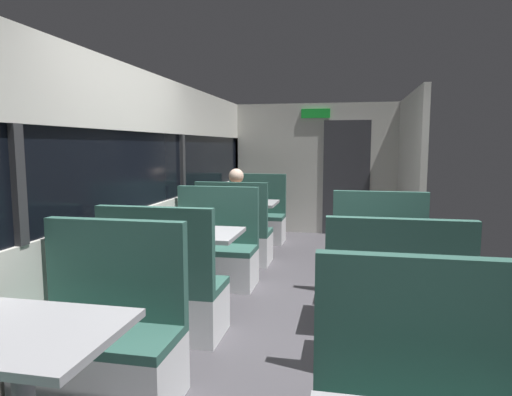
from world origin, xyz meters
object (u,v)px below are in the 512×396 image
Objects in this scene: dining_table_near_window at (21,350)px; bench_mid_window_facing_end at (165,297)px; dining_table_far_window at (246,208)px; coffee_cup_secondary at (407,242)px; bench_near_window_facing_entry at (105,347)px; seated_passenger at (236,222)px; bench_rear_aisle_facing_entry at (379,269)px; bench_far_window_facing_entry at (255,221)px; dining_table_mid_window at (193,242)px; bench_mid_window_facing_entry at (214,256)px; dining_table_rear_aisle at (386,256)px; bench_far_window_facing_end at (235,239)px; bench_rear_aisle_facing_end at (394,323)px.

bench_mid_window_facing_end is (0.00, 1.64, -0.31)m from dining_table_near_window.
coffee_cup_secondary is at bearing -53.69° from dining_table_far_window.
seated_passenger is at bearing 90.00° from bench_near_window_facing_entry.
dining_table_near_window is 3.37m from bench_rear_aisle_facing_entry.
bench_far_window_facing_entry is at bearing 90.00° from dining_table_far_window.
dining_table_mid_window is 0.82× the size of bench_mid_window_facing_end.
bench_mid_window_facing_entry is (0.00, 3.04, -0.31)m from dining_table_near_window.
bench_near_window_facing_entry is 1.22× the size of dining_table_rear_aisle.
dining_table_near_window is at bearing -90.00° from dining_table_mid_window.
bench_mid_window_facing_end is 1.00× the size of bench_far_window_facing_entry.
bench_rear_aisle_facing_entry is at bearing 57.76° from dining_table_near_window.
bench_mid_window_facing_entry reaches higher than dining_table_far_window.
bench_mid_window_facing_end is 1.40m from bench_mid_window_facing_entry.
bench_near_window_facing_entry is at bearing 90.00° from dining_table_near_window.
bench_mid_window_facing_entry is (0.00, 1.40, 0.00)m from bench_mid_window_facing_end.
dining_table_far_window and dining_table_rear_aisle have the same top height.
dining_table_rear_aisle is at bearing -46.88° from seated_passenger.
seated_passenger reaches higher than bench_far_window_facing_end.
dining_table_far_window is at bearing 90.00° from bench_mid_window_facing_entry.
dining_table_far_window is 0.77m from bench_far_window_facing_entry.
bench_near_window_facing_entry is 0.94m from bench_mid_window_facing_end.
dining_table_rear_aisle is at bearing 50.07° from dining_table_near_window.
bench_far_window_facing_entry is at bearing 90.00° from dining_table_near_window.
bench_rear_aisle_facing_end is (1.79, -1.60, 0.00)m from bench_mid_window_facing_entry.
coffee_cup_secondary is (1.94, 1.34, 0.46)m from bench_near_window_facing_entry.
coffee_cup_secondary is (1.94, 2.04, 0.15)m from dining_table_near_window.
seated_passenger is at bearing 90.00° from dining_table_mid_window.
bench_rear_aisle_facing_end reaches higher than coffee_cup_secondary.
bench_near_window_facing_entry is at bearing -157.55° from bench_rear_aisle_facing_end.
dining_table_mid_window is 0.82× the size of bench_far_window_facing_end.
bench_rear_aisle_facing_entry is (1.79, -0.20, 0.00)m from bench_mid_window_facing_entry.
bench_far_window_facing_entry is at bearing 90.00° from bench_near_window_facing_entry.
bench_rear_aisle_facing_entry reaches higher than dining_table_far_window.
bench_rear_aisle_facing_entry is at bearing 90.00° from bench_rear_aisle_facing_end.
seated_passenger is at bearing -90.00° from dining_table_far_window.
dining_table_near_window is at bearing -90.00° from seated_passenger.
bench_rear_aisle_facing_end is 1.00× the size of bench_rear_aisle_facing_entry.
bench_far_window_facing_end is at bearing -90.00° from seated_passenger.
bench_mid_window_facing_end is 2.03m from coffee_cup_secondary.
dining_table_near_window is 2.79m from dining_table_rear_aisle.
bench_near_window_facing_entry is 3.28m from bench_far_window_facing_end.
dining_table_far_window is 0.71× the size of seated_passenger.
bench_near_window_facing_entry is (0.00, 0.70, -0.31)m from dining_table_near_window.
bench_far_window_facing_entry is (0.00, 5.38, -0.31)m from dining_table_near_window.
seated_passenger is at bearing -90.00° from bench_far_window_facing_entry.
bench_far_window_facing_end is at bearing 147.52° from bench_rear_aisle_facing_entry.
bench_rear_aisle_facing_end is at bearing -54.81° from bench_far_window_facing_end.
dining_table_far_window is at bearing 125.19° from dining_table_rear_aisle.
seated_passenger is at bearing 90.00° from bench_mid_window_facing_end.
bench_rear_aisle_facing_entry is (1.79, 2.84, -0.31)m from dining_table_near_window.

